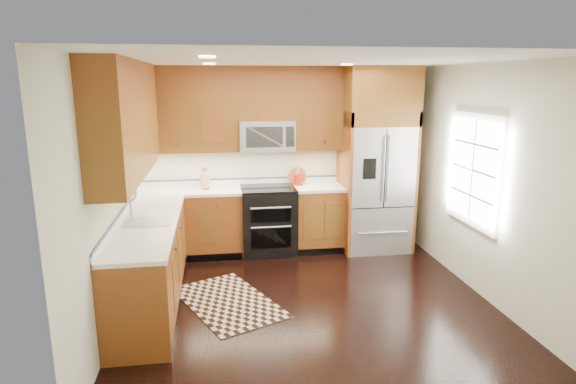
{
  "coord_description": "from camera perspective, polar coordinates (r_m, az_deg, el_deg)",
  "views": [
    {
      "loc": [
        -0.95,
        -4.87,
        2.4
      ],
      "look_at": [
        -0.13,
        0.6,
        1.12
      ],
      "focal_mm": 30.0,
      "sensor_mm": 36.0,
      "label": 1
    }
  ],
  "objects": [
    {
      "name": "ground",
      "position": [
        5.51,
        2.31,
        -12.81
      ],
      "size": [
        4.0,
        4.0,
        0.0
      ],
      "primitive_type": "plane",
      "color": "black",
      "rests_on": "ground"
    },
    {
      "name": "wall_back",
      "position": [
        7.02,
        -0.66,
        4.0
      ],
      "size": [
        4.0,
        0.02,
        2.6
      ],
      "primitive_type": "cube",
      "color": "beige",
      "rests_on": "ground"
    },
    {
      "name": "wall_left",
      "position": [
        5.1,
        -20.19,
        -0.25
      ],
      "size": [
        0.02,
        4.0,
        2.6
      ],
      "primitive_type": "cube",
      "color": "beige",
      "rests_on": "ground"
    },
    {
      "name": "wall_right",
      "position": [
        5.8,
        22.24,
        1.1
      ],
      "size": [
        0.02,
        4.0,
        2.6
      ],
      "primitive_type": "cube",
      "color": "beige",
      "rests_on": "ground"
    },
    {
      "name": "window",
      "position": [
        5.94,
        21.16,
        2.44
      ],
      "size": [
        0.04,
        1.1,
        1.3
      ],
      "color": "white",
      "rests_on": "ground"
    },
    {
      "name": "base_cabinets",
      "position": [
        6.09,
        -10.79,
        -5.89
      ],
      "size": [
        2.85,
        3.0,
        0.9
      ],
      "color": "brown",
      "rests_on": "ground"
    },
    {
      "name": "countertop",
      "position": [
        6.07,
        -9.6,
        -1.29
      ],
      "size": [
        2.86,
        3.01,
        0.04
      ],
      "color": "white",
      "rests_on": "base_cabinets"
    },
    {
      "name": "upper_cabinets",
      "position": [
        5.97,
        -10.59,
        9.2
      ],
      "size": [
        2.85,
        3.0,
        1.15
      ],
      "color": "brown",
      "rests_on": "ground"
    },
    {
      "name": "range",
      "position": [
        6.85,
        -2.34,
        -3.36
      ],
      "size": [
        0.76,
        0.67,
        0.95
      ],
      "color": "black",
      "rests_on": "ground"
    },
    {
      "name": "microwave",
      "position": [
        6.75,
        -2.56,
        6.7
      ],
      "size": [
        0.76,
        0.4,
        0.42
      ],
      "color": "#B2B2B7",
      "rests_on": "ground"
    },
    {
      "name": "refrigerator",
      "position": [
        6.97,
        10.44,
        3.74
      ],
      "size": [
        0.98,
        0.75,
        2.6
      ],
      "color": "#B2B2B7",
      "rests_on": "ground"
    },
    {
      "name": "sink_faucet",
      "position": [
        5.34,
        -16.68,
        -2.82
      ],
      "size": [
        0.54,
        0.44,
        0.37
      ],
      "color": "#B2B2B7",
      "rests_on": "countertop"
    },
    {
      "name": "rug",
      "position": [
        5.52,
        -7.11,
        -12.78
      ],
      "size": [
        1.33,
        1.6,
        0.01
      ],
      "primitive_type": "cube",
      "rotation": [
        0.0,
        0.0,
        0.43
      ],
      "color": "black",
      "rests_on": "ground"
    },
    {
      "name": "knife_block",
      "position": [
        6.79,
        -9.84,
        1.44
      ],
      "size": [
        0.13,
        0.16,
        0.3
      ],
      "color": "tan",
      "rests_on": "countertop"
    },
    {
      "name": "utensil_crock",
      "position": [
        6.89,
        1.23,
        1.79
      ],
      "size": [
        0.14,
        0.14,
        0.35
      ],
      "color": "maroon",
      "rests_on": "countertop"
    },
    {
      "name": "cutting_board",
      "position": [
        6.94,
        1.1,
        0.94
      ],
      "size": [
        0.31,
        0.31,
        0.02
      ],
      "primitive_type": "cylinder",
      "rotation": [
        0.0,
        0.0,
        -0.19
      ],
      "color": "brown",
      "rests_on": "countertop"
    }
  ]
}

